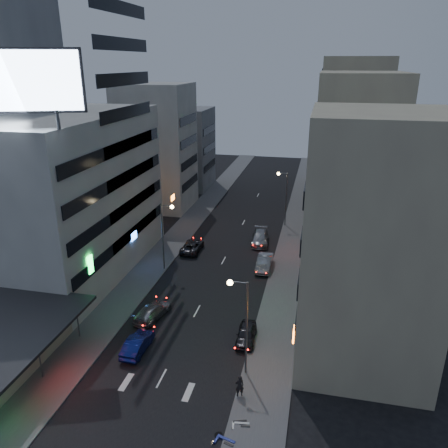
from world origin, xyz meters
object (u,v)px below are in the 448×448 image
(scooter_blue, at_px, (236,434))
(scooter_silver_b, at_px, (250,416))
(parked_car_left, at_px, (192,246))
(scooter_black_b, at_px, (247,414))
(parked_car_right_far, at_px, (260,238))
(road_car_silver, at_px, (152,311))
(road_car_blue, at_px, (138,344))
(parked_car_right_mid, at_px, (264,263))
(scooter_silver_a, at_px, (245,446))
(parked_car_right_near, at_px, (246,334))
(person, at_px, (240,386))

(scooter_blue, distance_m, scooter_silver_b, 1.87)
(parked_car_left, distance_m, scooter_black_b, 29.20)
(parked_car_right_far, bearing_deg, road_car_silver, -115.39)
(road_car_blue, bearing_deg, scooter_black_b, 152.41)
(parked_car_right_mid, xyz_separation_m, parked_car_right_far, (-1.61, 7.63, 0.00))
(road_car_blue, distance_m, road_car_silver, 5.18)
(scooter_silver_a, xyz_separation_m, scooter_black_b, (-0.33, 2.66, 0.01))
(scooter_blue, bearing_deg, road_car_silver, 54.58)
(parked_car_right_near, xyz_separation_m, road_car_silver, (-9.43, 1.71, 0.02))
(road_car_silver, distance_m, person, 13.29)
(scooter_silver_a, relative_size, scooter_blue, 0.84)
(scooter_silver_a, distance_m, scooter_silver_b, 2.45)
(parked_car_right_mid, distance_m, road_car_silver, 15.71)
(parked_car_right_mid, distance_m, scooter_black_b, 23.67)
(parked_car_right_mid, bearing_deg, road_car_blue, -115.30)
(parked_car_right_mid, xyz_separation_m, scooter_blue, (1.65, -25.56, -0.07))
(parked_car_right_far, bearing_deg, scooter_silver_a, -88.76)
(parked_car_left, height_order, scooter_blue, parked_car_left)
(parked_car_right_near, xyz_separation_m, parked_car_right_far, (-1.98, 22.19, 0.11))
(road_car_blue, height_order, scooter_black_b, road_car_blue)
(parked_car_right_far, bearing_deg, parked_car_right_mid, -83.52)
(road_car_blue, xyz_separation_m, road_car_silver, (-0.68, 5.14, -0.01))
(scooter_silver_a, bearing_deg, person, 4.15)
(parked_car_left, height_order, road_car_blue, road_car_blue)
(parked_car_right_mid, relative_size, parked_car_left, 0.96)
(road_car_silver, xyz_separation_m, scooter_silver_a, (11.39, -13.39, -0.08))
(parked_car_right_near, bearing_deg, road_car_blue, -161.12)
(road_car_silver, relative_size, person, 2.71)
(scooter_silver_a, bearing_deg, parked_car_right_mid, -5.55)
(parked_car_right_mid, height_order, scooter_silver_a, parked_car_right_mid)
(parked_car_right_near, xyz_separation_m, scooter_silver_a, (1.97, -11.68, -0.07))
(road_car_blue, relative_size, scooter_blue, 2.21)
(scooter_silver_a, height_order, scooter_silver_b, scooter_silver_b)
(road_car_silver, height_order, scooter_blue, road_car_silver)
(parked_car_right_near, bearing_deg, scooter_blue, -85.89)
(person, xyz_separation_m, scooter_silver_a, (1.27, -4.79, -0.39))
(parked_car_left, distance_m, parked_car_right_far, 9.38)
(parked_car_right_near, bearing_deg, scooter_silver_a, -82.94)
(parked_car_right_far, distance_m, road_car_blue, 26.49)
(parked_car_left, relative_size, road_car_blue, 1.15)
(scooter_blue, bearing_deg, parked_car_left, 36.32)
(person, relative_size, scooter_silver_b, 1.01)
(parked_car_right_mid, xyz_separation_m, road_car_silver, (-9.05, -12.84, -0.09))
(parked_car_right_far, relative_size, scooter_black_b, 3.29)
(road_car_blue, bearing_deg, scooter_silver_b, 152.08)
(scooter_black_b, bearing_deg, scooter_silver_a, 168.86)
(parked_car_right_far, xyz_separation_m, road_car_silver, (-7.44, -20.48, -0.09))
(road_car_blue, height_order, scooter_silver_a, road_car_blue)
(scooter_silver_a, bearing_deg, scooter_silver_b, -8.30)
(parked_car_right_near, xyz_separation_m, scooter_silver_b, (1.87, -9.23, -0.02))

